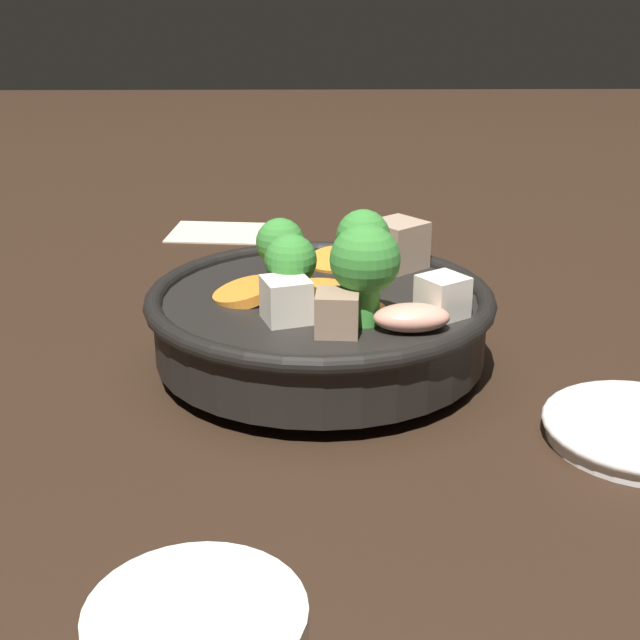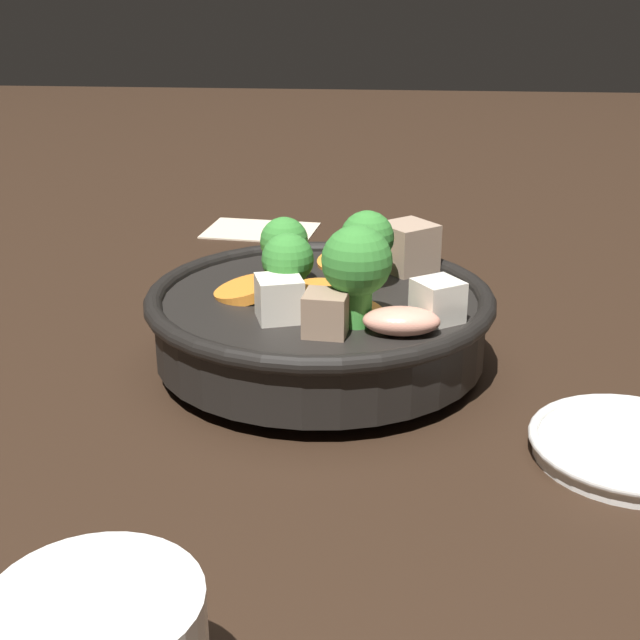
% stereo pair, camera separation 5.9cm
% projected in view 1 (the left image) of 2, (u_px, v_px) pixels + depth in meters
% --- Properties ---
extents(ground_plane, '(3.00, 3.00, 0.00)m').
position_uv_depth(ground_plane, '(320.00, 367.00, 0.60)').
color(ground_plane, black).
extents(stirfry_bowl, '(0.23, 0.23, 0.11)m').
position_uv_depth(stirfry_bowl, '(322.00, 314.00, 0.58)').
color(stirfry_bowl, black).
rests_on(stirfry_bowl, ground_plane).
extents(napkin, '(0.12, 0.09, 0.00)m').
position_uv_depth(napkin, '(225.00, 232.00, 0.90)').
color(napkin, beige).
rests_on(napkin, ground_plane).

